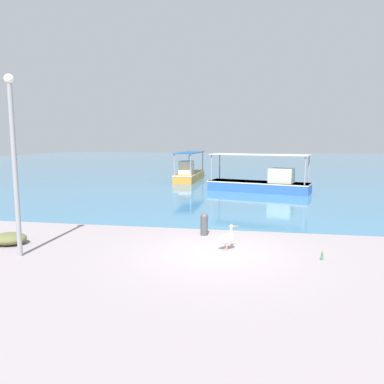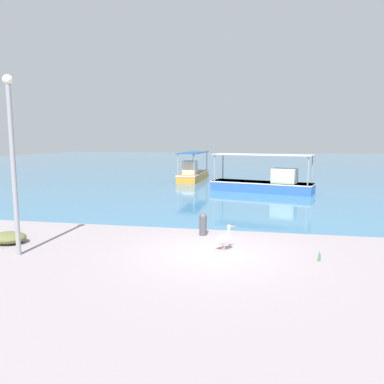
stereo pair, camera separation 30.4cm
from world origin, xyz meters
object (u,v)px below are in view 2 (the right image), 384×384
object	(u,v)px
fishing_boat_center	(265,183)
lamp_post	(13,155)
fishing_boat_far_left	(193,173)
mooring_bollard	(203,223)
pelican	(224,238)
glass_bottle	(319,257)
net_pile	(9,238)

from	to	relation	value
fishing_boat_center	lamp_post	xyz separation A→B (m)	(-7.25, -15.60, 2.39)
fishing_boat_far_left	mooring_bollard	distance (m)	18.85
fishing_boat_far_left	pelican	distance (m)	20.74
fishing_boat_center	pelican	xyz separation A→B (m)	(-1.21, -13.92, -0.23)
pelican	glass_bottle	bearing A→B (deg)	-11.19
net_pile	fishing_boat_far_left	bearing A→B (deg)	83.72
fishing_boat_far_left	net_pile	world-z (taller)	fishing_boat_far_left
pelican	lamp_post	world-z (taller)	lamp_post
mooring_bollard	glass_bottle	distance (m)	4.40
fishing_boat_far_left	lamp_post	bearing A→B (deg)	-92.96
mooring_bollard	glass_bottle	xyz separation A→B (m)	(3.76, -2.27, -0.33)
pelican	mooring_bollard	distance (m)	1.98
pelican	mooring_bollard	world-z (taller)	mooring_bollard
fishing_boat_far_left	pelican	world-z (taller)	fishing_boat_far_left
fishing_boat_far_left	net_pile	distance (m)	20.89
pelican	lamp_post	bearing A→B (deg)	-164.44
lamp_post	net_pile	xyz separation A→B (m)	(-1.15, 1.08, -2.80)
glass_bottle	mooring_bollard	bearing A→B (deg)	148.85
fishing_boat_far_left	lamp_post	size ratio (longest dim) A/B	1.24
lamp_post	glass_bottle	size ratio (longest dim) A/B	19.56
glass_bottle	pelican	bearing A→B (deg)	168.81
mooring_bollard	fishing_boat_center	bearing A→B (deg)	79.87
fishing_boat_center	net_pile	xyz separation A→B (m)	(-8.41, -14.53, -0.42)
lamp_post	glass_bottle	xyz separation A→B (m)	(8.83, 1.13, -2.89)
mooring_bollard	glass_bottle	size ratio (longest dim) A/B	3.05
net_pile	glass_bottle	size ratio (longest dim) A/B	4.34
net_pile	glass_bottle	bearing A→B (deg)	0.31
lamp_post	mooring_bollard	distance (m)	6.62
fishing_boat_far_left	net_pile	bearing A→B (deg)	-96.28
lamp_post	mooring_bollard	bearing A→B (deg)	33.85
fishing_boat_center	glass_bottle	size ratio (longest dim) A/B	25.98
fishing_boat_center	glass_bottle	distance (m)	14.57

